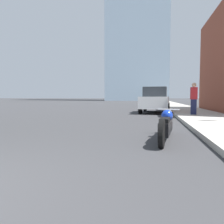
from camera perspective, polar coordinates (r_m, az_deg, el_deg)
The scene contains 6 objects.
sidewalk at distance 41.57m, azimuth 14.21°, elevation 2.35°, with size 2.88×240.00×0.15m.
motorcycle at distance 5.89m, azimuth 13.94°, elevation -3.32°, with size 0.68×2.59×0.77m.
parked_car_white at distance 15.95m, azimuth 11.25°, elevation 3.11°, with size 2.26×4.57×1.82m.
parked_car_silver at distance 27.47m, azimuth 10.37°, elevation 3.22°, with size 2.14×4.34×1.61m.
parked_car_black at distance 37.84m, azimuth 10.38°, elevation 3.42°, with size 2.08×4.44×1.66m.
pedestrian at distance 12.95m, azimuth 20.58°, elevation 3.42°, with size 0.36×0.25×1.76m.
Camera 1 is at (2.79, -1.46, 1.11)m, focal length 35.00 mm.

